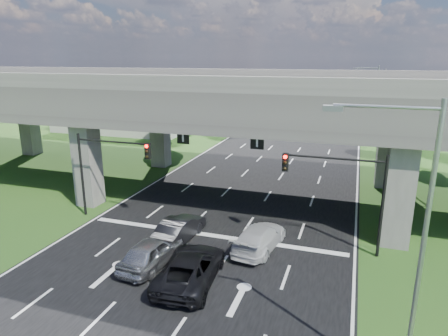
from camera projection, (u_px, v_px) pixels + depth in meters
The scene contains 19 objects.
ground at pixel (190, 261), 22.48m from camera, with size 160.00×160.00×0.00m, color #234A17.
road at pixel (240, 202), 31.61m from camera, with size 18.00×120.00×0.03m, color black.
overpass at pixel (248, 99), 31.31m from camera, with size 80.00×15.00×10.00m.
warehouse at pixel (124, 118), 61.84m from camera, with size 20.00×10.00×4.00m, color #9E9E99.
signal_right at pixel (343, 184), 22.57m from camera, with size 5.76×0.54×6.00m.
signal_left at pixel (106, 162), 27.34m from camera, with size 5.76×0.54×6.00m.
streetlight_near at pixel (411, 233), 12.35m from camera, with size 3.38×0.25×10.00m.
streetlight_far at pixel (377, 112), 39.76m from camera, with size 3.38×0.25×10.00m.
streetlight_beyond at pixel (373, 97), 54.38m from camera, with size 3.38×0.25×10.00m.
tree_left_near at pixel (168, 110), 49.19m from camera, with size 4.50×4.50×7.80m.
tree_left_mid at pixel (174, 107), 57.59m from camera, with size 3.91×3.90×6.76m.
tree_left_far at pixel (218, 96), 63.42m from camera, with size 4.80×4.80×8.32m.
tree_right_near at pixel (404, 121), 42.88m from camera, with size 4.20×4.20×7.28m.
tree_right_mid at pixel (423, 115), 49.36m from camera, with size 3.91×3.90×6.76m.
tree_right_far at pixel (386, 102), 57.72m from camera, with size 4.50×4.50×7.80m.
car_silver at pixel (151, 252), 21.77m from camera, with size 1.87×4.65×1.58m, color #9D9FA5.
car_dark at pixel (180, 229), 24.84m from camera, with size 1.60×4.59×1.51m, color black.
car_white at pixel (259, 237), 23.69m from camera, with size 2.06×5.06×1.47m, color #B3B3B3.
car_trailing at pixel (191, 268), 20.20m from camera, with size 2.61×5.66×1.57m, color black.
Camera 1 is at (8.20, -18.60, 11.11)m, focal length 32.00 mm.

